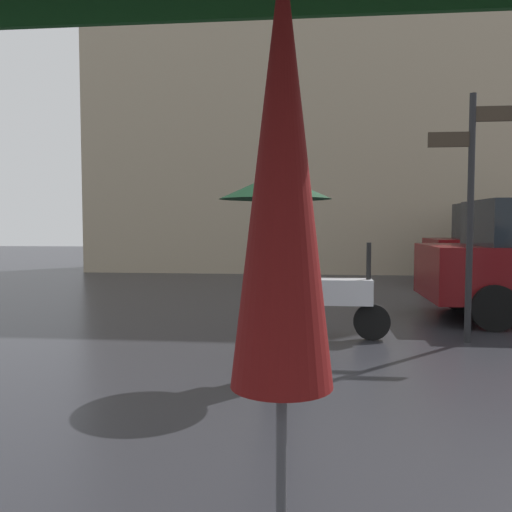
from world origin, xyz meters
TOP-DOWN VIEW (x-y plane):
  - folded_patio_umbrella_near at (-0.97, -0.72)m, footprint 0.43×0.43m
  - pedestrian_with_umbrella at (-1.22, 2.62)m, footprint 1.06×1.06m
  - parked_scooter at (-0.63, 4.43)m, footprint 1.42×0.32m
  - street_signpost at (1.06, 4.40)m, footprint 1.08×0.08m
  - building_block at (0.00, 14.44)m, footprint 15.28×2.85m

SIDE VIEW (x-z plane):
  - parked_scooter at x=-0.63m, z-range -0.06..1.17m
  - folded_patio_umbrella_near at x=-0.97m, z-range 0.38..2.75m
  - pedestrian_with_umbrella at x=-1.22m, z-range 0.62..2.56m
  - street_signpost at x=1.06m, z-range 0.32..3.37m
  - building_block at x=0.00m, z-range 0.00..14.66m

